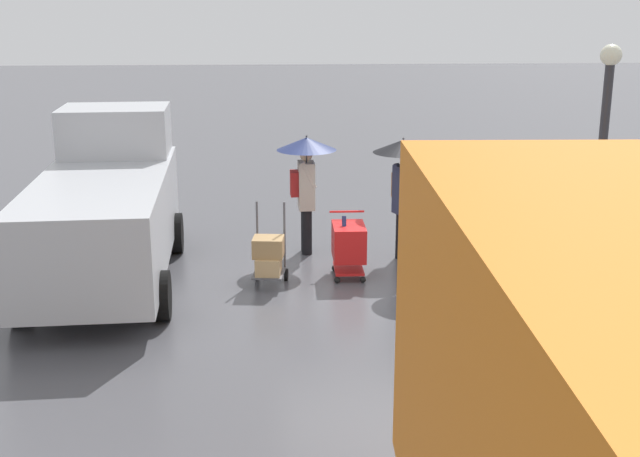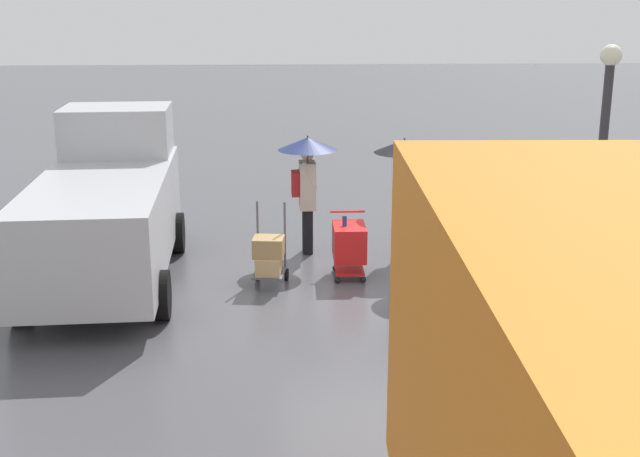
% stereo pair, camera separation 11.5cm
% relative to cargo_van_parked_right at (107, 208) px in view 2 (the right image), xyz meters
% --- Properties ---
extents(ground_plane, '(90.00, 90.00, 0.00)m').
position_rel_cargo_van_parked_right_xyz_m(ground_plane, '(-4.03, 0.60, -1.18)').
color(ground_plane, '#4C4C51').
extents(slush_patch_under_van, '(2.07, 2.07, 0.01)m').
position_rel_cargo_van_parked_right_xyz_m(slush_patch_under_van, '(-5.77, 3.47, -1.18)').
color(slush_patch_under_van, silver).
rests_on(slush_patch_under_van, ground).
extents(cargo_van_parked_right, '(2.38, 5.43, 2.60)m').
position_rel_cargo_van_parked_right_xyz_m(cargo_van_parked_right, '(0.00, 0.00, 0.00)').
color(cargo_van_parked_right, '#B7BABF').
rests_on(cargo_van_parked_right, ground).
extents(shopping_cart_vendor, '(0.58, 0.82, 1.04)m').
position_rel_cargo_van_parked_right_xyz_m(shopping_cart_vendor, '(-3.89, 0.13, -0.61)').
color(shopping_cart_vendor, red).
rests_on(shopping_cart_vendor, ground).
extents(hand_dolly_boxes, '(0.60, 0.76, 1.32)m').
position_rel_cargo_van_parked_right_xyz_m(hand_dolly_boxes, '(-2.59, 0.51, -0.69)').
color(hand_dolly_boxes, '#515156').
rests_on(hand_dolly_boxes, ground).
extents(pedestrian_pink_side, '(1.04, 1.04, 2.15)m').
position_rel_cargo_van_parked_right_xyz_m(pedestrian_pink_side, '(-3.26, -1.19, 0.39)').
color(pedestrian_pink_side, black).
rests_on(pedestrian_pink_side, ground).
extents(pedestrian_black_side, '(1.04, 1.04, 2.15)m').
position_rel_cargo_van_parked_right_xyz_m(pedestrian_black_side, '(-4.94, -0.84, 0.39)').
color(pedestrian_black_side, black).
rests_on(pedestrian_black_side, ground).
extents(pedestrian_white_side, '(1.04, 1.04, 2.15)m').
position_rel_cargo_van_parked_right_xyz_m(pedestrian_white_side, '(-5.34, 0.12, 0.39)').
color(pedestrian_white_side, black).
rests_on(pedestrian_white_side, ground).
extents(street_lamp, '(0.28, 0.28, 3.86)m').
position_rel_cargo_van_parked_right_xyz_m(street_lamp, '(-7.07, 2.31, 1.19)').
color(street_lamp, '#2D2D33').
rests_on(street_lamp, ground).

